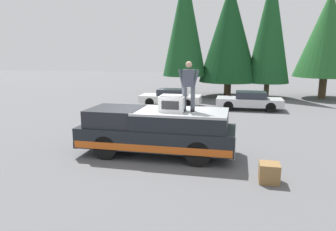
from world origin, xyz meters
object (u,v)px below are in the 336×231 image
at_px(person_on_truck_bed, 189,85).
at_px(parked_car_white, 171,98).
at_px(compressor_unit, 172,103).
at_px(parked_car_silver, 249,101).
at_px(pickup_truck, 157,131).
at_px(wooden_crate, 269,173).

distance_m(person_on_truck_bed, parked_car_white, 10.92).
bearing_deg(compressor_unit, parked_car_silver, -15.92).
relative_size(pickup_truck, parked_car_silver, 1.35).
bearing_deg(compressor_unit, wooden_crate, -115.94).
xyz_separation_m(compressor_unit, person_on_truck_bed, (0.16, -0.54, 0.62)).
bearing_deg(pickup_truck, parked_car_white, 9.25).
bearing_deg(wooden_crate, parked_car_silver, 1.04).
distance_m(pickup_truck, wooden_crate, 4.15).
distance_m(person_on_truck_bed, wooden_crate, 3.84).
height_order(parked_car_white, wooden_crate, parked_car_white).
relative_size(compressor_unit, wooden_crate, 1.50).
bearing_deg(parked_car_silver, person_on_truck_bed, 166.69).
bearing_deg(parked_car_white, person_on_truck_bed, -164.84).
distance_m(compressor_unit, wooden_crate, 3.86).
relative_size(compressor_unit, person_on_truck_bed, 0.50).
distance_m(parked_car_white, wooden_crate, 13.21).
relative_size(compressor_unit, parked_car_white, 0.20).
xyz_separation_m(parked_car_white, wooden_crate, (-12.05, -5.41, -0.30)).
distance_m(parked_car_silver, parked_car_white, 5.20).
bearing_deg(wooden_crate, pickup_truck, 65.15).
bearing_deg(wooden_crate, compressor_unit, 64.06).
height_order(person_on_truck_bed, parked_car_silver, person_on_truck_bed).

